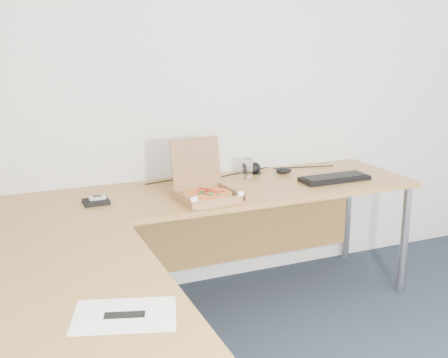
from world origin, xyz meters
name	(u,v)px	position (x,y,z in m)	size (l,w,h in m)	color
desk	(178,226)	(-0.82, 0.97, 0.70)	(2.50, 2.20, 0.73)	#A47337
pizza_box	(206,192)	(-0.57, 1.25, 0.77)	(0.30, 0.35, 0.31)	#9A6A42
drinking_glass	(247,168)	(-0.17, 1.57, 0.79)	(0.07, 0.07, 0.12)	white
keyboard	(335,179)	(0.29, 1.29, 0.74)	(0.43, 0.15, 0.03)	black
mouse	(284,170)	(0.09, 1.57, 0.75)	(0.11, 0.07, 0.04)	black
wallet	(96,202)	(-1.14, 1.39, 0.74)	(0.13, 0.11, 0.02)	black
phone	(97,198)	(-1.13, 1.40, 0.76)	(0.09, 0.05, 0.02)	#B2B5BA
paper_sheet	(125,315)	(-1.28, 0.15, 0.73)	(0.33, 0.23, 0.00)	white
dome_speaker	(254,167)	(-0.08, 1.65, 0.77)	(0.09, 0.09, 0.08)	black
cable_bundle	(238,173)	(-0.18, 1.68, 0.73)	(0.63, 0.04, 0.01)	black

